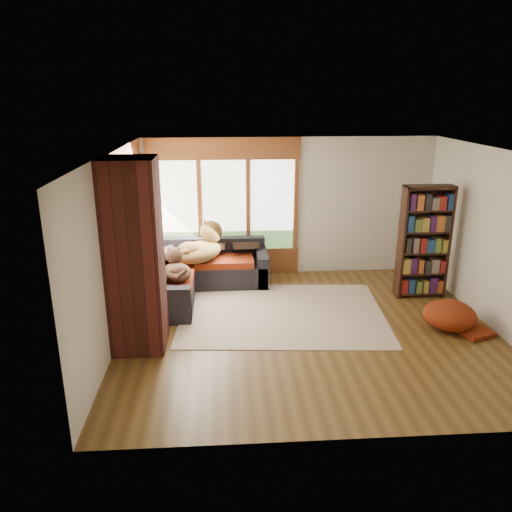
# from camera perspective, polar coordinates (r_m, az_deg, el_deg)

# --- Properties ---
(floor) EXTENTS (5.50, 5.50, 0.00)m
(floor) POSITION_cam_1_polar(r_m,az_deg,el_deg) (7.56, 5.92, -8.28)
(floor) COLOR #503516
(floor) RESTS_ON ground
(ceiling) EXTENTS (5.50, 5.50, 0.00)m
(ceiling) POSITION_cam_1_polar(r_m,az_deg,el_deg) (6.82, 6.63, 11.68)
(ceiling) COLOR white
(wall_back) EXTENTS (5.50, 0.04, 2.60)m
(wall_back) POSITION_cam_1_polar(r_m,az_deg,el_deg) (9.47, 3.65, 5.59)
(wall_back) COLOR silver
(wall_back) RESTS_ON ground
(wall_front) EXTENTS (5.50, 0.04, 2.60)m
(wall_front) POSITION_cam_1_polar(r_m,az_deg,el_deg) (4.81, 11.42, -7.56)
(wall_front) COLOR silver
(wall_front) RESTS_ON ground
(wall_left) EXTENTS (0.04, 5.00, 2.60)m
(wall_left) POSITION_cam_1_polar(r_m,az_deg,el_deg) (7.14, -16.03, 0.69)
(wall_left) COLOR silver
(wall_left) RESTS_ON ground
(wall_right) EXTENTS (0.04, 5.00, 2.60)m
(wall_right) POSITION_cam_1_polar(r_m,az_deg,el_deg) (8.03, 25.96, 1.46)
(wall_right) COLOR silver
(wall_right) RESTS_ON ground
(windows_back) EXTENTS (2.82, 0.10, 1.90)m
(windows_back) POSITION_cam_1_polar(r_m,az_deg,el_deg) (9.35, -3.67, 5.74)
(windows_back) COLOR brown
(windows_back) RESTS_ON wall_back
(windows_left) EXTENTS (0.10, 2.62, 1.90)m
(windows_left) POSITION_cam_1_polar(r_m,az_deg,el_deg) (8.25, -14.22, 3.53)
(windows_left) COLOR brown
(windows_left) RESTS_ON wall_left
(roller_blind) EXTENTS (0.03, 0.72, 0.90)m
(roller_blind) POSITION_cam_1_polar(r_m,az_deg,el_deg) (8.96, -13.34, 7.35)
(roller_blind) COLOR #5E784C
(roller_blind) RESTS_ON wall_left
(brick_chimney) EXTENTS (0.70, 0.70, 2.60)m
(brick_chimney) POSITION_cam_1_polar(r_m,az_deg,el_deg) (6.74, -13.71, -0.13)
(brick_chimney) COLOR #471914
(brick_chimney) RESTS_ON ground
(sectional_sofa) EXTENTS (2.20, 2.20, 0.80)m
(sectional_sofa) POSITION_cam_1_polar(r_m,az_deg,el_deg) (8.93, -8.33, -2.03)
(sectional_sofa) COLOR black
(sectional_sofa) RESTS_ON ground
(area_rug) EXTENTS (3.37, 2.68, 0.01)m
(area_rug) POSITION_cam_1_polar(r_m,az_deg,el_deg) (8.04, 3.03, -6.50)
(area_rug) COLOR silver
(area_rug) RESTS_ON ground
(bookshelf) EXTENTS (0.83, 0.28, 1.93)m
(bookshelf) POSITION_cam_1_polar(r_m,az_deg,el_deg) (8.85, 18.65, 1.50)
(bookshelf) COLOR black
(bookshelf) RESTS_ON ground
(pouf) EXTENTS (0.79, 0.79, 0.42)m
(pouf) POSITION_cam_1_polar(r_m,az_deg,el_deg) (8.00, 21.27, -6.26)
(pouf) COLOR maroon
(pouf) RESTS_ON area_rug
(dog_tan) EXTENTS (1.13, 1.17, 0.58)m
(dog_tan) POSITION_cam_1_polar(r_m,az_deg,el_deg) (8.83, -6.29, 1.41)
(dog_tan) COLOR brown
(dog_tan) RESTS_ON sectional_sofa
(dog_brindle) EXTENTS (0.59, 0.79, 0.40)m
(dog_brindle) POSITION_cam_1_polar(r_m,az_deg,el_deg) (8.06, -9.08, -1.07)
(dog_brindle) COLOR black
(dog_brindle) RESTS_ON sectional_sofa
(throw_pillows) EXTENTS (1.98, 1.68, 0.45)m
(throw_pillows) POSITION_cam_1_polar(r_m,az_deg,el_deg) (8.83, -7.87, 1.02)
(throw_pillows) COLOR black
(throw_pillows) RESTS_ON sectional_sofa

